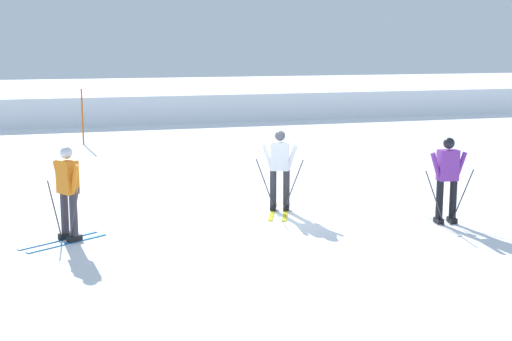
% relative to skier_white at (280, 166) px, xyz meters
% --- Properties ---
extents(ground_plane, '(120.00, 120.00, 0.00)m').
position_rel_skier_white_xyz_m(ground_plane, '(-0.48, -0.32, -0.96)').
color(ground_plane, white).
extents(far_snow_ridge, '(80.00, 8.77, 1.25)m').
position_rel_skier_white_xyz_m(far_snow_ridge, '(-0.48, 21.20, -0.33)').
color(far_snow_ridge, white).
rests_on(far_snow_ridge, ground).
extents(skier_white, '(0.96, 1.62, 1.71)m').
position_rel_skier_white_xyz_m(skier_white, '(0.00, 0.00, 0.00)').
color(skier_white, gold).
rests_on(skier_white, ground).
extents(skier_orange, '(1.56, 1.14, 1.71)m').
position_rel_skier_white_xyz_m(skier_orange, '(-4.38, -1.13, -0.04)').
color(skier_orange, '#237AC6').
rests_on(skier_orange, ground).
extents(skier_purple, '(1.00, 1.63, 1.71)m').
position_rel_skier_white_xyz_m(skier_purple, '(2.74, -2.02, -0.00)').
color(skier_purple, silver).
rests_on(skier_purple, ground).
extents(trail_marker_pole, '(0.06, 0.06, 1.96)m').
position_rel_skier_white_xyz_m(trail_marker_pole, '(-3.32, 11.49, 0.02)').
color(trail_marker_pole, '#C65614').
rests_on(trail_marker_pole, ground).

